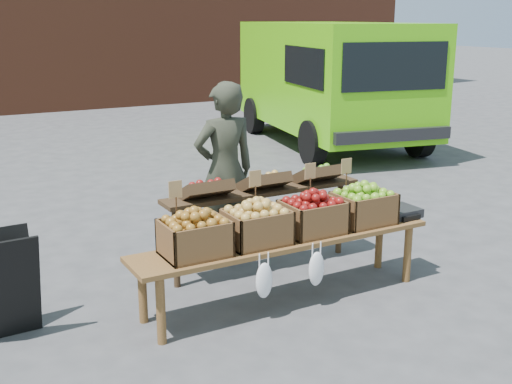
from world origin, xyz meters
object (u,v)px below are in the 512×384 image
display_bench (285,269)px  weighing_scale (399,212)px  crate_red_apples (313,217)px  back_table (263,217)px  chalkboard_sign (0,286)px  vendor (225,171)px  crate_green_apples (363,208)px  delivery_van (330,85)px  crate_russet_pears (257,227)px  crate_golden_apples (195,238)px

display_bench → weighing_scale: weighing_scale is taller
crate_red_apples → back_table: bearing=95.6°
chalkboard_sign → back_table: bearing=2.8°
crate_red_apples → vendor: bearing=99.9°
chalkboard_sign → weighing_scale: bearing=-10.6°
back_table → weighing_scale: back_table is taller
crate_green_apples → weighing_scale: crate_green_apples is taller
delivery_van → crate_red_apples: bearing=-115.4°
display_bench → crate_russet_pears: 0.51m
crate_golden_apples → weighing_scale: crate_golden_apples is taller
delivery_van → crate_golden_apples: 7.74m
back_table → crate_red_apples: back_table is taller
delivery_van → crate_russet_pears: size_ratio=10.13×
crate_green_apples → weighing_scale: bearing=0.0°
display_bench → crate_golden_apples: bearing=180.0°
delivery_van → weighing_scale: delivery_van is taller
display_bench → crate_green_apples: (0.82, 0.00, 0.42)m
display_bench → crate_golden_apples: size_ratio=5.40×
vendor → crate_golden_apples: size_ratio=3.55×
crate_red_apples → crate_green_apples: same height
delivery_van → chalkboard_sign: 8.46m
chalkboard_sign → display_bench: bearing=-15.1°
crate_green_apples → display_bench: bearing=180.0°
display_bench → crate_golden_apples: crate_golden_apples is taller
delivery_van → crate_red_apples: delivery_van is taller
crate_red_apples → crate_green_apples: bearing=0.0°
crate_golden_apples → crate_russet_pears: bearing=0.0°
crate_golden_apples → display_bench: bearing=0.0°
delivery_van → back_table: (-4.28, -4.91, -0.61)m
back_table → crate_green_apples: size_ratio=4.20×
chalkboard_sign → crate_green_apples: crate_green_apples is taller
delivery_van → weighing_scale: size_ratio=14.89×
crate_russet_pears → chalkboard_sign: bearing=165.6°
delivery_van → crate_red_apples: (-4.21, -5.63, -0.42)m
crate_golden_apples → crate_green_apples: same height
chalkboard_sign → display_bench: 2.27m
crate_golden_apples → crate_red_apples: bearing=0.0°
delivery_van → crate_red_apples: 7.04m
crate_russet_pears → crate_green_apples: (1.10, 0.00, 0.00)m
vendor → chalkboard_sign: bearing=19.9°
back_table → display_bench: (-0.20, -0.72, -0.24)m
display_bench → crate_red_apples: (0.28, 0.00, 0.42)m
back_table → crate_golden_apples: back_table is taller
crate_golden_apples → crate_red_apples: (1.10, 0.00, 0.00)m
crate_green_apples → crate_russet_pears: bearing=180.0°
crate_russet_pears → weighing_scale: bearing=0.0°
weighing_scale → back_table: bearing=145.5°
back_table → crate_red_apples: (0.07, -0.72, 0.19)m
display_bench → crate_golden_apples: (-0.82, 0.00, 0.42)m
chalkboard_sign → crate_red_apples: (2.48, -0.50, 0.29)m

